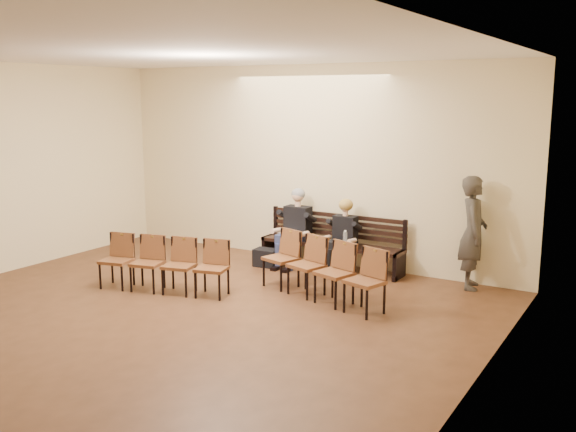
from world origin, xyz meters
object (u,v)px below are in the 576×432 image
object	(u,v)px
seated_woman	(342,240)
chair_row_front	(320,270)
bench	(331,256)
water_bottle	(345,244)
seated_man	(295,228)
passerby	(473,224)
laptop	(289,234)
chair_row_back	(163,265)
bag	(266,258)

from	to	relation	value
seated_woman	chair_row_front	size ratio (longest dim) A/B	0.51
bench	water_bottle	distance (m)	0.66
bench	water_bottle	world-z (taller)	water_bottle
seated_man	water_bottle	xyz separation A→B (m)	(1.09, -0.23, -0.11)
seated_man	passerby	bearing A→B (deg)	4.12
water_bottle	passerby	xyz separation A→B (m)	(1.96, 0.45, 0.45)
water_bottle	passerby	world-z (taller)	passerby
laptop	chair_row_back	xyz separation A→B (m)	(-0.89, -2.26, -0.15)
chair_row_back	water_bottle	bearing A→B (deg)	32.84
water_bottle	chair_row_front	xyz separation A→B (m)	(0.21, -1.26, -0.11)
seated_woman	passerby	xyz separation A→B (m)	(2.12, 0.22, 0.45)
bench	bag	bearing A→B (deg)	-155.56
water_bottle	bag	size ratio (longest dim) A/B	0.52
seated_man	water_bottle	world-z (taller)	seated_man
seated_woman	passerby	bearing A→B (deg)	5.92
bag	seated_man	bearing A→B (deg)	42.59
passerby	bag	bearing A→B (deg)	82.64
water_bottle	bag	bearing A→B (deg)	-175.56
bench	bag	world-z (taller)	bench
seated_woman	bench	bearing A→B (deg)	156.63
bag	passerby	world-z (taller)	passerby
laptop	bag	size ratio (longest dim) A/B	0.84
water_bottle	seated_man	bearing A→B (deg)	167.91
seated_man	laptop	bearing A→B (deg)	-104.26
bag	bench	bearing A→B (deg)	24.44
bench	laptop	distance (m)	0.82
seated_woman	chair_row_back	size ratio (longest dim) A/B	0.55
water_bottle	chair_row_back	bearing A→B (deg)	-132.99
chair_row_front	bag	bearing A→B (deg)	162.22
bench	passerby	size ratio (longest dim) A/B	1.28
laptop	water_bottle	xyz separation A→B (m)	(1.13, -0.09, -0.02)
bench	water_bottle	size ratio (longest dim) A/B	11.87
water_bottle	chair_row_front	world-z (taller)	chair_row_front
bench	chair_row_front	distance (m)	1.75
passerby	seated_man	bearing A→B (deg)	77.36
bag	chair_row_front	size ratio (longest dim) A/B	0.19
seated_woman	passerby	distance (m)	2.18
laptop	chair_row_front	distance (m)	1.91
seated_woman	laptop	xyz separation A→B (m)	(-0.97, -0.14, 0.02)
seated_woman	water_bottle	size ratio (longest dim) A/B	5.11
seated_woman	laptop	bearing A→B (deg)	-171.68
seated_man	laptop	distance (m)	0.17
bench	chair_row_back	size ratio (longest dim) A/B	1.27
laptop	chair_row_back	size ratio (longest dim) A/B	0.17
seated_woman	chair_row_back	world-z (taller)	seated_woman
bench	seated_man	xyz separation A→B (m)	(-0.65, -0.12, 0.45)
seated_man	bag	distance (m)	0.73
seated_man	bag	bearing A→B (deg)	-137.41
chair_row_front	seated_woman	bearing A→B (deg)	120.46
passerby	laptop	bearing A→B (deg)	79.90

